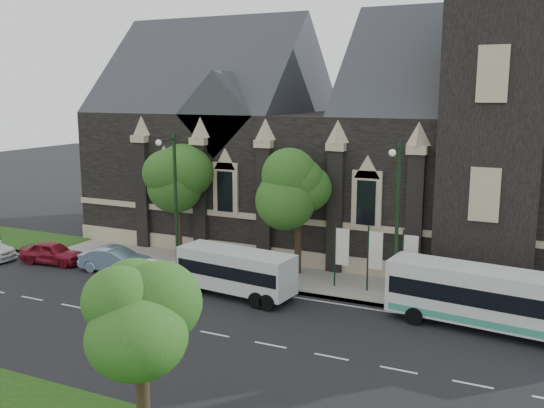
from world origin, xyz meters
The scene contains 16 objects.
ground centered at (0.00, 0.00, 0.00)m, with size 160.00×160.00×0.00m, color black.
sidewalk centered at (0.00, 9.50, 0.07)m, with size 80.00×5.00×0.15m, color gray.
museum centered at (5.12, 18.78, 8.17)m, with size 40.00×17.70×29.90m.
tree_park_east centered at (6.18, -9.32, 4.62)m, with size 3.40×3.40×6.28m.
tree_walk_right centered at (3.21, 10.71, 5.82)m, with size 4.08×4.08×7.80m.
tree_walk_left centered at (-5.80, 10.70, 5.73)m, with size 3.91×3.91×7.64m.
street_lamp_near centered at (10.00, 7.09, 5.11)m, with size 0.36×1.88×9.00m.
street_lamp_mid centered at (-4.00, 7.09, 5.11)m, with size 0.36×1.88×9.00m.
banner_flag_left centered at (6.29, 9.00, 2.38)m, with size 0.90×0.10×4.00m.
banner_flag_center centered at (8.29, 9.00, 2.38)m, with size 0.90×0.10×4.00m.
banner_flag_right centered at (10.29, 9.00, 2.38)m, with size 0.90×0.10×4.00m.
tour_coach centered at (15.36, 5.99, 1.70)m, with size 10.82×3.49×3.10m.
shuttle_bus centered at (1.35, 5.32, 1.56)m, with size 7.16×3.15×2.68m.
box_trailer centered at (-3.87, 4.73, 0.82)m, with size 2.73×1.60×1.45m.
sedan centered at (-8.00, 6.14, 0.80)m, with size 1.69×4.84×1.59m, color #7892AE.
car_far_red centered at (-13.17, 5.79, 0.76)m, with size 1.80×4.49×1.53m, color maroon.
Camera 1 is at (17.10, -23.60, 11.62)m, focal length 39.53 mm.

